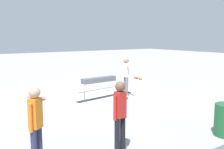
% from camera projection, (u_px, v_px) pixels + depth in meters
% --- Properties ---
extents(ground_plane, '(60.00, 60.00, 0.00)m').
position_uv_depth(ground_plane, '(102.00, 96.00, 11.18)').
color(ground_plane, '#9E9EA3').
extents(grind_rail, '(2.86, 0.67, 0.40)m').
position_uv_depth(grind_rail, '(105.00, 93.00, 11.03)').
color(grind_rail, black).
rests_on(grind_rail, ground_plane).
extents(skate_ledge, '(2.12, 0.57, 0.26)m').
position_uv_depth(skate_ledge, '(99.00, 80.00, 14.55)').
color(skate_ledge, '#595960').
rests_on(skate_ledge, ground_plane).
extents(skater_main, '(0.39, 1.28, 1.62)m').
position_uv_depth(skater_main, '(126.00, 74.00, 11.08)').
color(skater_main, slate).
rests_on(skater_main, ground_plane).
extents(skateboard_main, '(0.63, 0.76, 0.09)m').
position_uv_depth(skateboard_main, '(125.00, 95.00, 10.99)').
color(skateboard_main, tan).
rests_on(skateboard_main, ground_plane).
extents(bystander_orange_shirt, '(0.34, 0.27, 1.60)m').
position_uv_depth(bystander_orange_shirt, '(36.00, 123.00, 4.95)').
color(bystander_orange_shirt, '#2D3351').
rests_on(bystander_orange_shirt, ground_plane).
extents(bystander_red_shirt, '(0.36, 0.22, 1.57)m').
position_uv_depth(bystander_red_shirt, '(120.00, 113.00, 5.64)').
color(bystander_red_shirt, black).
rests_on(bystander_red_shirt, ground_plane).
extents(loose_skateboard_orange, '(0.34, 0.82, 0.09)m').
position_uv_depth(loose_skateboard_orange, '(137.00, 77.00, 15.70)').
color(loose_skateboard_orange, orange).
rests_on(loose_skateboard_orange, ground_plane).
extents(loose_skateboard_pink, '(0.65, 0.75, 0.09)m').
position_uv_depth(loose_skateboard_pink, '(36.00, 98.00, 10.56)').
color(loose_skateboard_pink, '#E05993').
rests_on(loose_skateboard_pink, ground_plane).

